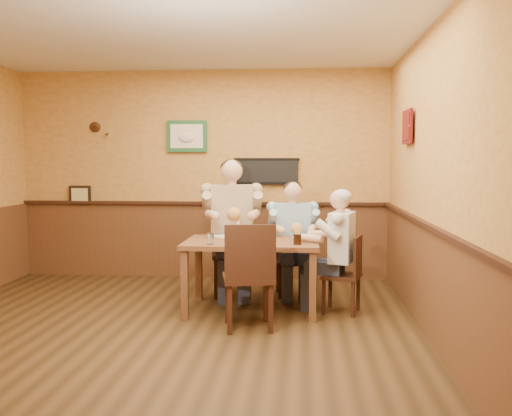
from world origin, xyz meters
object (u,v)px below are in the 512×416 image
(dining_table, at_px, (252,249))
(chair_near_side, at_px, (248,275))
(water_glass_mid, at_px, (263,239))
(chair_right_end, at_px, (341,274))
(diner_blue_polo, at_px, (292,245))
(salt_shaker, at_px, (245,237))
(water_glass_left, at_px, (210,239))
(diner_tan_shirt, at_px, (232,235))
(chair_back_right, at_px, (292,260))
(cola_tumbler, at_px, (297,239))
(diner_white_elder, at_px, (342,258))
(pepper_shaker, at_px, (249,238))
(chair_back_left, at_px, (232,253))
(hot_sauce_bottle, at_px, (238,232))

(dining_table, height_order, chair_near_side, chair_near_side)
(water_glass_mid, bearing_deg, chair_near_side, -104.99)
(chair_right_end, relative_size, diner_blue_polo, 0.67)
(chair_right_end, bearing_deg, salt_shaker, -72.01)
(diner_blue_polo, relative_size, water_glass_left, 10.60)
(chair_near_side, distance_m, diner_tan_shirt, 1.38)
(dining_table, xyz_separation_m, chair_back_right, (0.42, 0.71, -0.23))
(chair_right_end, height_order, diner_tan_shirt, diner_tan_shirt)
(diner_blue_polo, height_order, water_glass_mid, diner_blue_polo)
(water_glass_mid, distance_m, cola_tumbler, 0.35)
(chair_near_side, relative_size, diner_white_elder, 0.87)
(diner_white_elder, height_order, salt_shaker, diner_white_elder)
(chair_right_end, height_order, salt_shaker, salt_shaker)
(diner_tan_shirt, relative_size, water_glass_left, 12.64)
(salt_shaker, bearing_deg, water_glass_mid, -43.13)
(diner_tan_shirt, distance_m, water_glass_left, 0.99)
(diner_blue_polo, xyz_separation_m, pepper_shaker, (-0.44, -0.77, 0.19))
(chair_back_left, bearing_deg, chair_back_right, -7.05)
(dining_table, distance_m, diner_blue_polo, 0.83)
(dining_table, height_order, chair_back_left, chair_back_left)
(diner_white_elder, xyz_separation_m, pepper_shaker, (-0.96, -0.06, 0.21))
(cola_tumbler, bearing_deg, dining_table, 153.27)
(chair_right_end, distance_m, water_glass_mid, 0.93)
(dining_table, xyz_separation_m, water_glass_mid, (0.14, -0.23, 0.15))
(chair_right_end, distance_m, pepper_shaker, 1.04)
(diner_white_elder, xyz_separation_m, water_glass_left, (-1.34, -0.30, 0.23))
(diner_blue_polo, bearing_deg, chair_right_end, -60.88)
(diner_white_elder, bearing_deg, pepper_shaker, -70.77)
(chair_back_left, relative_size, water_glass_left, 8.85)
(water_glass_left, xyz_separation_m, cola_tumbler, (0.88, 0.06, -0.00))
(diner_tan_shirt, xyz_separation_m, hot_sauce_bottle, (0.16, -0.68, 0.12))
(chair_near_side, bearing_deg, diner_white_elder, -155.61)
(dining_table, bearing_deg, chair_right_end, 0.06)
(chair_near_side, xyz_separation_m, cola_tumbler, (0.46, 0.40, 0.29))
(dining_table, relative_size, chair_back_right, 1.65)
(salt_shaker, bearing_deg, water_glass_left, -141.83)
(dining_table, distance_m, salt_shaker, 0.16)
(water_glass_mid, distance_m, hot_sauce_bottle, 0.36)
(hot_sauce_bottle, bearing_deg, diner_tan_shirt, 102.98)
(chair_near_side, distance_m, diner_blue_polo, 1.42)
(chair_back_right, xyz_separation_m, pepper_shaker, (-0.44, -0.77, 0.37))
(diner_tan_shirt, bearing_deg, water_glass_left, -105.14)
(diner_tan_shirt, bearing_deg, chair_near_side, -85.82)
(diner_white_elder, height_order, hot_sauce_bottle, diner_white_elder)
(chair_right_end, distance_m, diner_white_elder, 0.17)
(chair_near_side, distance_m, pepper_shaker, 0.65)
(diner_tan_shirt, bearing_deg, diner_blue_polo, -7.05)
(diner_white_elder, bearing_deg, water_glass_left, -61.76)
(chair_near_side, bearing_deg, chair_right_end, -155.61)
(diner_white_elder, bearing_deg, salt_shaker, -72.01)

